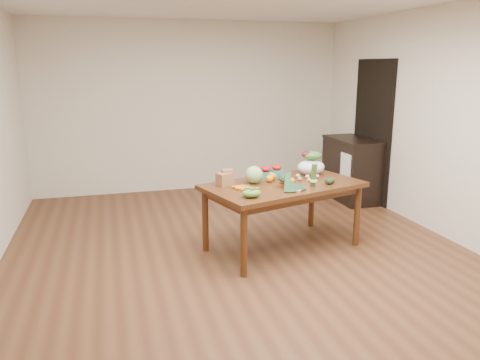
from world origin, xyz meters
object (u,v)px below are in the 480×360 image
object	(u,v)px
cabbage	(254,175)
mandarin_cluster	(285,179)
asparagus_bundle	(314,175)
paper_bag	(225,178)
dining_table	(282,216)
kale_bunch	(292,183)
cabinet	(351,169)
salad_bag	(311,164)

from	to	relation	value
cabbage	mandarin_cluster	distance (m)	0.35
asparagus_bundle	cabbage	bearing A→B (deg)	135.00
paper_bag	cabbage	xyz separation A→B (m)	(0.32, -0.02, 0.02)
dining_table	kale_bunch	distance (m)	0.54
dining_table	kale_bunch	xyz separation A→B (m)	(-0.01, -0.29, 0.45)
cabinet	cabbage	distance (m)	2.54
salad_bag	cabbage	bearing A→B (deg)	-164.65
cabbage	asparagus_bundle	size ratio (longest dim) A/B	0.77
dining_table	asparagus_bundle	world-z (taller)	asparagus_bundle
paper_bag	salad_bag	world-z (taller)	salad_bag
cabbage	salad_bag	distance (m)	0.80
cabbage	dining_table	bearing A→B (deg)	-17.61
mandarin_cluster	kale_bunch	bearing A→B (deg)	-97.13
cabinet	cabbage	bearing A→B (deg)	-143.74
cabbage	kale_bunch	distance (m)	0.48
paper_bag	kale_bunch	distance (m)	0.74
dining_table	cabbage	xyz separation A→B (m)	(-0.31, 0.10, 0.47)
dining_table	salad_bag	distance (m)	0.75
mandarin_cluster	dining_table	bearing A→B (deg)	-177.30
cabinet	cabbage	size ratio (longest dim) A/B	5.27
mandarin_cluster	salad_bag	size ratio (longest dim) A/B	0.54
mandarin_cluster	asparagus_bundle	world-z (taller)	asparagus_bundle
dining_table	kale_bunch	bearing A→B (deg)	-108.41
kale_bunch	salad_bag	xyz separation A→B (m)	(0.48, 0.59, 0.05)
cabinet	salad_bag	world-z (taller)	salad_bag
cabinet	paper_bag	world-z (taller)	cabinet
cabbage	asparagus_bundle	xyz separation A→B (m)	(0.57, -0.31, 0.03)
kale_bunch	mandarin_cluster	bearing A→B (deg)	66.29
paper_bag	cabbage	world-z (taller)	cabbage
dining_table	salad_bag	bearing A→B (deg)	16.91
paper_bag	salad_bag	distance (m)	1.11
dining_table	cabinet	size ratio (longest dim) A/B	1.66
mandarin_cluster	kale_bunch	world-z (taller)	kale_bunch
paper_bag	kale_bunch	size ratio (longest dim) A/B	0.57
cabinet	asparagus_bundle	size ratio (longest dim) A/B	4.08
cabinet	cabbage	xyz separation A→B (m)	(-2.03, -1.49, 0.38)
kale_bunch	dining_table	bearing A→B (deg)	71.59
mandarin_cluster	cabinet	bearing A→B (deg)	43.04
dining_table	cabinet	world-z (taller)	cabinet
paper_bag	kale_bunch	xyz separation A→B (m)	(0.62, -0.40, -0.00)
mandarin_cluster	asparagus_bundle	bearing A→B (deg)	-41.98
cabbage	cabinet	bearing A→B (deg)	36.26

